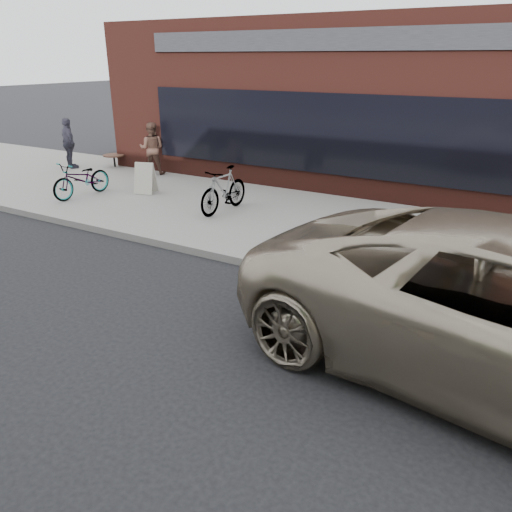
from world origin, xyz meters
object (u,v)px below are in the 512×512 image
at_px(bicycle_rear, 224,190).
at_px(sandwich_sign, 145,178).
at_px(cafe_table, 114,156).
at_px(bicycle_front, 82,179).
at_px(motorcycle, 401,278).
at_px(cafe_patron_left, 152,148).
at_px(cafe_patron_right, 69,143).

relative_size(bicycle_rear, sandwich_sign, 2.12).
distance_m(bicycle_rear, sandwich_sign, 2.78).
bearing_deg(cafe_table, bicycle_front, -57.27).
relative_size(motorcycle, bicycle_front, 1.33).
distance_m(bicycle_rear, cafe_table, 6.44).
bearing_deg(motorcycle, bicycle_front, 156.45).
xyz_separation_m(bicycle_front, cafe_table, (-2.03, 3.16, -0.09)).
bearing_deg(cafe_patron_left, cafe_table, -34.13).
distance_m(bicycle_front, cafe_patron_right, 3.87).
xyz_separation_m(motorcycle, cafe_table, (-10.80, 5.32, -0.12)).
distance_m(motorcycle, bicycle_front, 9.03).
bearing_deg(cafe_patron_right, motorcycle, -178.19).
bearing_deg(cafe_table, cafe_patron_right, -141.06).
xyz_separation_m(cafe_table, cafe_patron_left, (1.83, -0.20, 0.42)).
xyz_separation_m(sandwich_sign, cafe_table, (-3.20, 2.08, -0.04)).
height_order(bicycle_front, cafe_patron_right, cafe_patron_right).
height_order(sandwich_sign, cafe_table, sandwich_sign).
bearing_deg(bicycle_front, motorcycle, -10.68).
relative_size(bicycle_rear, cafe_table, 2.48).
relative_size(motorcycle, cafe_patron_right, 1.45).
distance_m(bicycle_rear, cafe_patron_left, 4.71).
relative_size(sandwich_sign, cafe_table, 1.17).
height_order(motorcycle, cafe_patron_left, cafe_patron_left).
bearing_deg(cafe_patron_left, motorcycle, 122.35).
height_order(bicycle_front, sandwich_sign, bicycle_front).
height_order(motorcycle, cafe_patron_right, cafe_patron_right).
xyz_separation_m(motorcycle, bicycle_front, (-8.76, 2.16, -0.03)).
bearing_deg(sandwich_sign, bicycle_front, -153.79).
bearing_deg(cafe_table, bicycle_rear, -22.60).
bearing_deg(cafe_patron_right, cafe_patron_left, -144.79).
bearing_deg(sandwich_sign, motorcycle, -39.90).
distance_m(cafe_table, cafe_patron_left, 1.89).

